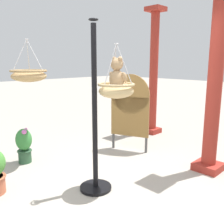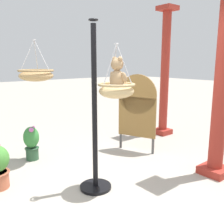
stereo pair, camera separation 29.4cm
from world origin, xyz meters
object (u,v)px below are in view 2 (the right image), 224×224
at_px(display_pole_central, 95,142).
at_px(display_sign_board, 137,107).
at_px(hanging_basket_with_teddy, 116,90).
at_px(hanging_basket_left_high, 36,75).
at_px(teddy_bear, 118,75).
at_px(greenhouse_pillar_far_back, 222,86).
at_px(potted_plant_small_succulent, 32,142).
at_px(greenhouse_pillar_left, 165,75).

bearing_deg(display_pole_central, display_sign_board, 115.05).
xyz_separation_m(hanging_basket_with_teddy, hanging_basket_left_high, (-1.59, -0.42, 0.14)).
xyz_separation_m(hanging_basket_left_high, display_sign_board, (0.73, 1.67, -0.64)).
relative_size(teddy_bear, greenhouse_pillar_far_back, 0.15).
bearing_deg(greenhouse_pillar_far_back, potted_plant_small_succulent, -140.51).
xyz_separation_m(teddy_bear, hanging_basket_left_high, (-1.59, -0.44, -0.04)).
bearing_deg(hanging_basket_left_high, display_pole_central, 6.70).
bearing_deg(teddy_bear, greenhouse_pillar_left, 116.61).
xyz_separation_m(hanging_basket_left_high, greenhouse_pillar_left, (0.29, 3.02, -0.09)).
bearing_deg(display_pole_central, hanging_basket_with_teddy, 59.04).
relative_size(greenhouse_pillar_far_back, display_sign_board, 1.91).
distance_m(hanging_basket_left_high, potted_plant_small_succulent, 1.21).
relative_size(teddy_bear, greenhouse_pillar_left, 0.14).
relative_size(greenhouse_pillar_left, greenhouse_pillar_far_back, 1.03).
bearing_deg(greenhouse_pillar_far_back, teddy_bear, -115.11).
height_order(display_pole_central, greenhouse_pillar_left, greenhouse_pillar_left).
xyz_separation_m(hanging_basket_with_teddy, greenhouse_pillar_left, (-1.29, 2.60, 0.05)).
bearing_deg(greenhouse_pillar_far_back, display_sign_board, -172.14).
xyz_separation_m(teddy_bear, display_sign_board, (-0.85, 1.23, -0.68)).
bearing_deg(hanging_basket_with_teddy, display_pole_central, -120.96).
bearing_deg(potted_plant_small_succulent, teddy_bear, 17.34).
bearing_deg(display_pole_central, greenhouse_pillar_far_back, 64.27).
distance_m(teddy_bear, potted_plant_small_succulent, 2.20).
height_order(teddy_bear, greenhouse_pillar_left, greenhouse_pillar_left).
height_order(hanging_basket_with_teddy, hanging_basket_left_high, hanging_basket_left_high).
distance_m(display_pole_central, teddy_bear, 0.94).
height_order(hanging_basket_with_teddy, teddy_bear, hanging_basket_with_teddy).
bearing_deg(potted_plant_small_succulent, hanging_basket_left_high, 34.53).
xyz_separation_m(display_pole_central, greenhouse_pillar_left, (-1.14, 2.85, 0.75)).
distance_m(greenhouse_pillar_left, display_sign_board, 1.52).
relative_size(display_pole_central, hanging_basket_with_teddy, 3.20).
xyz_separation_m(teddy_bear, greenhouse_pillar_far_back, (0.68, 1.44, -0.17)).
distance_m(hanging_basket_with_teddy, potted_plant_small_succulent, 2.09).
bearing_deg(greenhouse_pillar_far_back, hanging_basket_left_high, -140.22).
bearing_deg(greenhouse_pillar_far_back, display_pole_central, -115.73).
bearing_deg(display_sign_board, hanging_basket_left_high, -113.66).
bearing_deg(potted_plant_small_succulent, display_sign_board, 63.64).
bearing_deg(potted_plant_small_succulent, greenhouse_pillar_far_back, 39.49).
distance_m(hanging_basket_left_high, display_sign_board, 1.94).
distance_m(greenhouse_pillar_far_back, potted_plant_small_succulent, 3.30).
distance_m(greenhouse_pillar_far_back, display_sign_board, 1.63).
distance_m(teddy_bear, greenhouse_pillar_left, 2.88).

